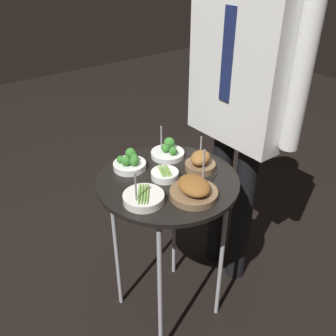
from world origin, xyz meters
name	(u,v)px	position (x,y,z in m)	size (l,w,h in m)	color
ground_plane	(168,306)	(0.00, 0.00, 0.00)	(8.00, 8.00, 0.00)	black
serving_cart	(168,194)	(0.00, 0.00, 0.70)	(0.57, 0.57, 0.77)	black
bowl_asparagus_front_center	(165,174)	(-0.01, -0.01, 0.79)	(0.11, 0.11, 0.04)	white
bowl_roast_front_left	(193,190)	(0.16, 0.00, 0.80)	(0.18, 0.18, 0.18)	brown
bowl_broccoli_far_rim	(168,151)	(-0.15, 0.11, 0.79)	(0.15, 0.15, 0.13)	white
bowl_asparagus_back_right	(144,198)	(0.07, -0.16, 0.79)	(0.15, 0.15, 0.15)	silver
bowl_broccoli_mid_right	(130,163)	(-0.16, -0.08, 0.80)	(0.14, 0.14, 0.07)	white
bowl_roast_center	(200,162)	(0.02, 0.15, 0.81)	(0.13, 0.13, 0.14)	brown
waiter_figure	(243,87)	(-0.04, 0.44, 1.05)	(0.61, 0.23, 1.65)	black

